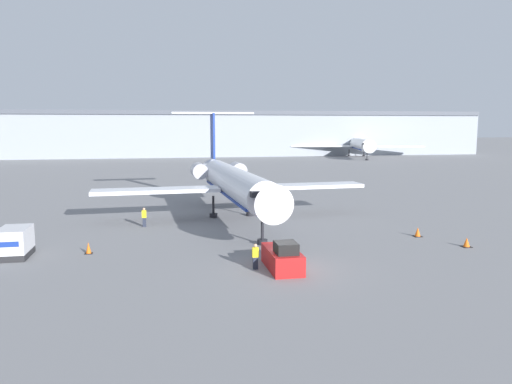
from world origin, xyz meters
The scene contains 11 objects.
ground_plane centered at (0.00, 0.00, 0.00)m, with size 600.00×600.00×0.00m, color slate.
terminal_building centered at (0.00, 120.00, 6.66)m, with size 180.00×16.80×13.26m.
airplane_main centered at (-0.80, 18.83, 3.68)m, with size 27.19×28.76×10.74m.
pushback_tug centered at (-0.23, 0.59, 0.75)m, with size 1.90×4.44×1.97m.
luggage_cart centered at (-17.98, 6.90, 1.05)m, with size 1.94×3.09×2.10m.
worker_near_tug centered at (-1.96, 0.84, 0.87)m, with size 0.40×0.24×1.67m.
worker_by_wing centered at (-9.41, 15.98, 0.92)m, with size 0.40×0.25×1.76m.
traffic_cone_left centered at (-13.06, 6.93, 0.40)m, with size 0.53×0.53×0.84m.
traffic_cone_right centered at (13.06, 7.62, 0.37)m, with size 0.67×0.67×0.78m.
traffic_cone_mid centered at (14.93, 3.63, 0.35)m, with size 0.68×0.68×0.73m.
airplane_parked_far_left centered at (48.72, 108.45, 3.72)m, with size 38.38×38.43×10.53m.
Camera 1 is at (-7.73, -29.76, 9.23)m, focal length 35.00 mm.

